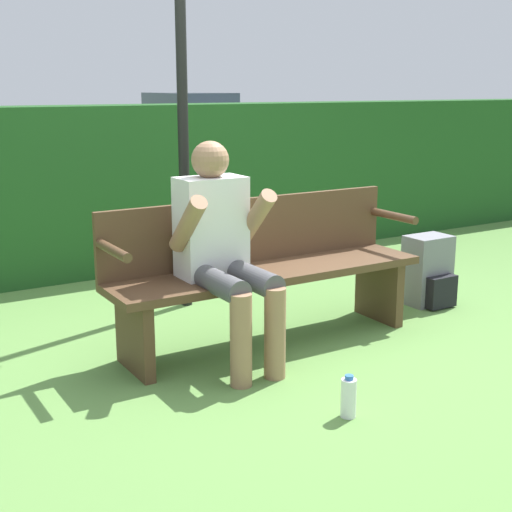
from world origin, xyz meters
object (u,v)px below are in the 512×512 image
Objects in this scene: person_seated at (222,244)px; parked_car at (189,124)px; park_bench at (264,267)px; backpack at (429,272)px; water_bottle at (349,397)px; signpost at (183,101)px.

parked_car reaches higher than person_seated.
parked_car reaches higher than park_bench.
water_bottle is (-1.55, -1.07, -0.13)m from backpack.
signpost is at bearing 86.23° from water_bottle.
backpack is (1.69, 0.16, -0.42)m from person_seated.
park_bench is 1.61× the size of person_seated.
signpost is (0.27, 1.00, 0.72)m from person_seated.
park_bench is 1.13m from water_bottle.
person_seated is 0.48× the size of signpost.
backpack is at bearing 0.76° from park_bench.
signpost is at bearing 149.45° from backpack.
backpack is (1.34, 0.02, -0.22)m from park_bench.
park_bench is 4.00× the size of backpack.
parked_car reaches higher than backpack.
water_bottle is 13.27m from parked_car.
signpost reaches higher than backpack.
park_bench is 12.21m from parked_car.
park_bench is 1.36m from backpack.
water_bottle is at bearing -93.77° from signpost.
signpost is (0.13, 1.91, 1.28)m from water_bottle.
backpack is at bearing 163.85° from parked_car.
park_bench is at bearing 21.97° from person_seated.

